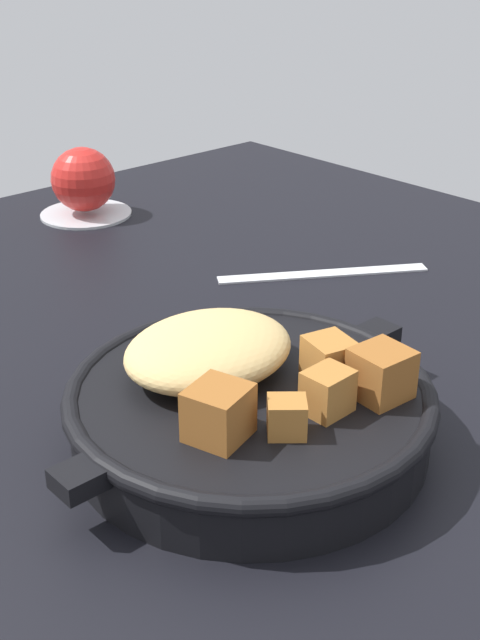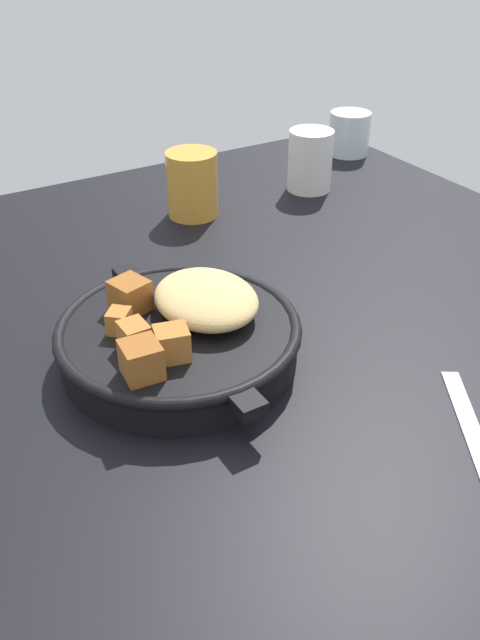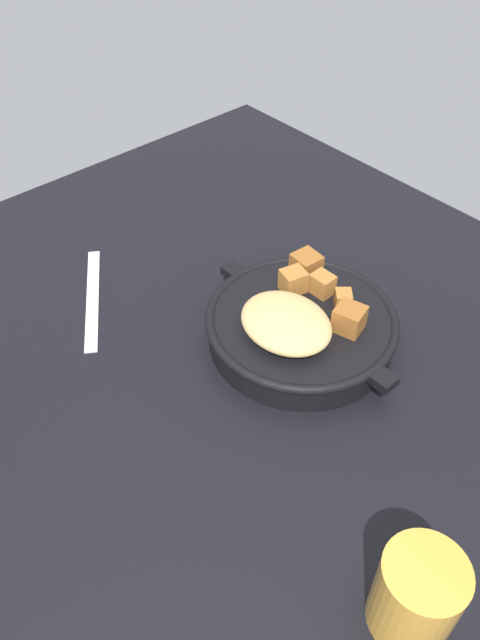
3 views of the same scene
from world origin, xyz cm
name	(u,v)px [view 2 (image 2 of 3)]	position (x,y,z in cm)	size (l,w,h in cm)	color
ground_plane	(267,348)	(0.00, 0.00, -1.20)	(104.25, 96.70, 2.40)	black
cast_iron_skillet	(181,334)	(-1.58, -8.94, 2.82)	(27.78, 23.47, 7.12)	black
butter_knife	(478,447)	(22.20, 6.13, 0.18)	(20.16, 1.60, 0.36)	silver
white_creamer_pitcher	(310,161)	(-30.34, 27.20, 4.50)	(6.60, 6.60, 9.00)	white
water_glass_short	(349,133)	(-39.93, 42.50, 3.56)	(6.90, 6.90, 7.12)	silver
juice_glass_amber	(192,184)	(-31.08, 7.75, 4.49)	(7.05, 7.05, 8.98)	gold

